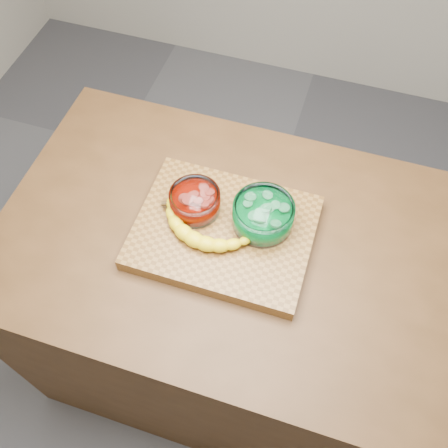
% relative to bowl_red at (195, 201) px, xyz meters
% --- Properties ---
extents(ground, '(3.50, 3.50, 0.00)m').
position_rel_bowl_red_xyz_m(ground, '(0.09, -0.04, -0.97)').
color(ground, '#4E4E52').
rests_on(ground, ground).
extents(counter, '(1.20, 0.80, 0.90)m').
position_rel_bowl_red_xyz_m(counter, '(0.09, -0.04, -0.52)').
color(counter, '#4A2E16').
rests_on(counter, ground).
extents(cutting_board, '(0.45, 0.35, 0.04)m').
position_rel_bowl_red_xyz_m(cutting_board, '(0.09, -0.04, -0.05)').
color(cutting_board, brown).
rests_on(cutting_board, counter).
extents(bowl_red, '(0.13, 0.13, 0.06)m').
position_rel_bowl_red_xyz_m(bowl_red, '(0.00, 0.00, 0.00)').
color(bowl_red, white).
rests_on(bowl_red, cutting_board).
extents(bowl_green, '(0.16, 0.16, 0.07)m').
position_rel_bowl_red_xyz_m(bowl_green, '(0.18, 0.01, 0.00)').
color(bowl_green, white).
rests_on(bowl_green, cutting_board).
extents(banana, '(0.28, 0.15, 0.04)m').
position_rel_bowl_red_xyz_m(banana, '(0.05, -0.06, -0.01)').
color(banana, yellow).
rests_on(banana, cutting_board).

